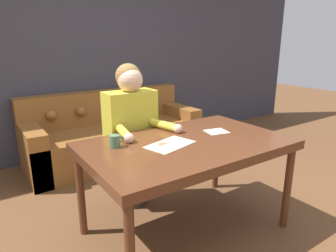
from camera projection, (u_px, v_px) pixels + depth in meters
ground_plane at (195, 233)px, 2.43m from camera, size 16.00×16.00×0.00m
wall_back at (86, 56)px, 3.91m from camera, size 8.00×0.06×2.60m
dining_table at (187, 150)px, 2.29m from camera, size 1.55×0.96×0.77m
couch at (113, 135)px, 3.91m from camera, size 2.19×0.87×0.86m
person at (131, 134)px, 2.70m from camera, size 0.53×0.59×1.32m
pattern_paper_main at (170, 144)px, 2.19m from camera, size 0.40×0.30×0.00m
pattern_paper_offcut at (216, 132)px, 2.51m from camera, size 0.20×0.19×0.00m
scissors at (165, 144)px, 2.21m from camera, size 0.20×0.08×0.01m
mug at (115, 141)px, 2.13m from camera, size 0.11×0.08×0.09m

